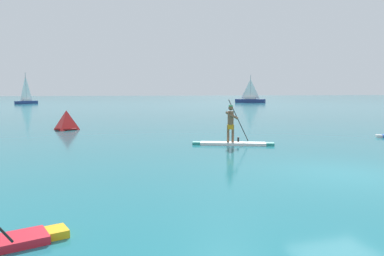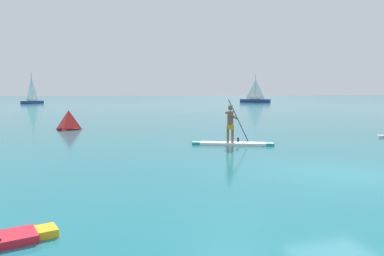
# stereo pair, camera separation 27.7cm
# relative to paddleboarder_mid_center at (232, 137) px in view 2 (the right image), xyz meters

# --- Properties ---
(ground) EXTENTS (440.00, 440.00, 0.00)m
(ground) POSITION_rel_paddleboarder_mid_center_xyz_m (0.88, -6.18, -0.36)
(ground) COLOR #1E727F
(paddleboarder_mid_center) EXTENTS (3.41, 1.66, 2.00)m
(paddleboarder_mid_center) POSITION_rel_paddleboarder_mid_center_xyz_m (0.00, 0.00, 0.00)
(paddleboarder_mid_center) COLOR white
(paddleboarder_mid_center) RESTS_ON ground
(race_marker_buoy) EXTENTS (1.54, 1.54, 1.18)m
(race_marker_buoy) POSITION_rel_paddleboarder_mid_center_xyz_m (-7.27, 8.88, 0.16)
(race_marker_buoy) COLOR red
(race_marker_buoy) RESTS_ON ground
(sailboat_left_horizon) EXTENTS (3.84, 4.44, 6.07)m
(sailboat_left_horizon) POSITION_rel_paddleboarder_mid_center_xyz_m (-17.25, 63.00, 0.57)
(sailboat_left_horizon) COLOR navy
(sailboat_left_horizon) RESTS_ON ground
(sailboat_right_horizon) EXTENTS (6.08, 5.02, 5.92)m
(sailboat_right_horizon) POSITION_rel_paddleboarder_mid_center_xyz_m (27.95, 57.14, 0.37)
(sailboat_right_horizon) COLOR navy
(sailboat_right_horizon) RESTS_ON ground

